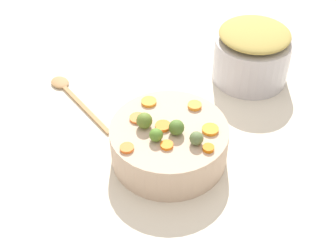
# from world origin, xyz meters

# --- Properties ---
(tabletop) EXTENTS (2.40, 2.40, 0.02)m
(tabletop) POSITION_xyz_m (0.00, 0.00, 0.01)
(tabletop) COLOR beige
(tabletop) RESTS_ON ground
(serving_bowl_carrots) EXTENTS (0.28, 0.28, 0.10)m
(serving_bowl_carrots) POSITION_xyz_m (-0.00, -0.04, 0.07)
(serving_bowl_carrots) COLOR #C3A990
(serving_bowl_carrots) RESTS_ON tabletop
(metal_pot) EXTENTS (0.22, 0.22, 0.13)m
(metal_pot) POSITION_xyz_m (0.40, 0.02, 0.09)
(metal_pot) COLOR #B6B4BC
(metal_pot) RESTS_ON tabletop
(stuffing_mound) EXTENTS (0.20, 0.20, 0.04)m
(stuffing_mound) POSITION_xyz_m (0.40, 0.02, 0.17)
(stuffing_mound) COLOR tan
(stuffing_mound) RESTS_ON metal_pot
(carrot_slice_0) EXTENTS (0.05, 0.05, 0.01)m
(carrot_slice_0) POSITION_xyz_m (-0.01, -0.03, 0.12)
(carrot_slice_0) COLOR orange
(carrot_slice_0) RESTS_ON serving_bowl_carrots
(carrot_slice_1) EXTENTS (0.05, 0.05, 0.01)m
(carrot_slice_1) POSITION_xyz_m (0.03, 0.06, 0.12)
(carrot_slice_1) COLOR orange
(carrot_slice_1) RESTS_ON serving_bowl_carrots
(carrot_slice_2) EXTENTS (0.03, 0.03, 0.01)m
(carrot_slice_2) POSITION_xyz_m (-0.05, -0.08, 0.12)
(carrot_slice_2) COLOR orange
(carrot_slice_2) RESTS_ON serving_bowl_carrots
(carrot_slice_3) EXTENTS (0.04, 0.04, 0.01)m
(carrot_slice_3) POSITION_xyz_m (-0.03, 0.04, 0.12)
(carrot_slice_3) COLOR orange
(carrot_slice_3) RESTS_ON serving_bowl_carrots
(carrot_slice_4) EXTENTS (0.04, 0.04, 0.01)m
(carrot_slice_4) POSITION_xyz_m (0.10, -0.03, 0.12)
(carrot_slice_4) COLOR orange
(carrot_slice_4) RESTS_ON serving_bowl_carrots
(carrot_slice_5) EXTENTS (0.05, 0.05, 0.01)m
(carrot_slice_5) POSITION_xyz_m (0.06, -0.11, 0.12)
(carrot_slice_5) COLOR orange
(carrot_slice_5) RESTS_ON serving_bowl_carrots
(carrot_slice_6) EXTENTS (0.04, 0.04, 0.01)m
(carrot_slice_6) POSITION_xyz_m (-0.11, -0.02, 0.12)
(carrot_slice_6) COLOR orange
(carrot_slice_6) RESTS_ON serving_bowl_carrots
(carrot_slice_7) EXTENTS (0.03, 0.03, 0.01)m
(carrot_slice_7) POSITION_xyz_m (0.01, -0.15, 0.12)
(carrot_slice_7) COLOR orange
(carrot_slice_7) RESTS_ON serving_bowl_carrots
(brussels_sprout_0) EXTENTS (0.04, 0.04, 0.04)m
(brussels_sprout_0) POSITION_xyz_m (-0.04, 0.01, 0.14)
(brussels_sprout_0) COLOR #5B762B
(brussels_sprout_0) RESTS_ON serving_bowl_carrots
(brussels_sprout_1) EXTENTS (0.03, 0.03, 0.03)m
(brussels_sprout_1) POSITION_xyz_m (-0.05, -0.05, 0.13)
(brussels_sprout_1) COLOR #52822B
(brussels_sprout_1) RESTS_ON serving_bowl_carrots
(brussels_sprout_2) EXTENTS (0.03, 0.03, 0.03)m
(brussels_sprout_2) POSITION_xyz_m (0.01, -0.12, 0.13)
(brussels_sprout_2) COLOR #576E40
(brussels_sprout_2) RESTS_ON serving_bowl_carrots
(brussels_sprout_3) EXTENTS (0.04, 0.04, 0.04)m
(brussels_sprout_3) POSITION_xyz_m (-0.00, -0.06, 0.14)
(brussels_sprout_3) COLOR #4C702C
(brussels_sprout_3) RESTS_ON serving_bowl_carrots
(wooden_spoon) EXTENTS (0.07, 0.30, 0.01)m
(wooden_spoon) POSITION_xyz_m (-0.02, 0.33, 0.03)
(wooden_spoon) COLOR #A87F50
(wooden_spoon) RESTS_ON tabletop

